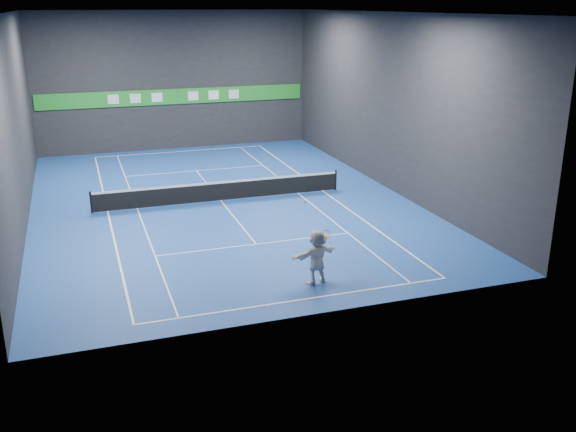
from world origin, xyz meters
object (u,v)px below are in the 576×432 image
object	(u,v)px
player	(317,257)
tennis_racket	(326,235)
tennis_ball	(305,202)
tennis_net	(221,191)

from	to	relation	value
player	tennis_racket	world-z (taller)	player
tennis_ball	player	bearing A→B (deg)	-10.66
player	tennis_net	xyz separation A→B (m)	(-0.97, 10.75, -0.45)
tennis_ball	tennis_racket	xyz separation A→B (m)	(0.76, -0.03, -1.28)
tennis_ball	tennis_racket	world-z (taller)	tennis_ball
tennis_ball	tennis_net	distance (m)	10.97
player	tennis_net	distance (m)	10.80
player	tennis_net	size ratio (longest dim) A/B	0.16
tennis_ball	tennis_racket	bearing A→B (deg)	-2.31
tennis_net	tennis_racket	world-z (taller)	tennis_racket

